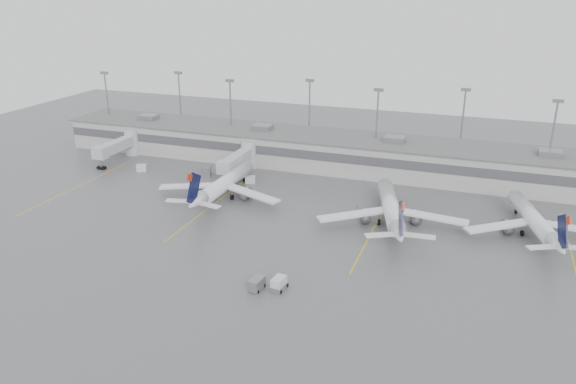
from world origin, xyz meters
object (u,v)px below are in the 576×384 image
(jet_far_right, at_px, (535,220))
(baggage_tug, at_px, (279,285))
(jet_mid_left, at_px, (223,184))
(jet_mid_right, at_px, (391,208))

(jet_far_right, relative_size, baggage_tug, 8.98)
(jet_mid_left, bearing_deg, jet_mid_right, -3.05)
(jet_mid_right, bearing_deg, baggage_tug, -126.97)
(jet_mid_right, height_order, jet_far_right, jet_mid_right)
(jet_mid_right, height_order, baggage_tug, jet_mid_right)
(jet_mid_left, distance_m, jet_mid_right, 37.33)
(baggage_tug, bearing_deg, jet_far_right, 48.81)
(jet_mid_left, height_order, baggage_tug, jet_mid_left)
(jet_far_right, bearing_deg, jet_mid_right, 173.06)
(jet_mid_right, bearing_deg, jet_mid_left, 161.13)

